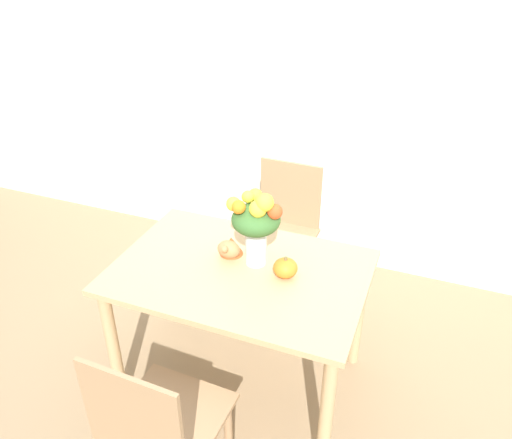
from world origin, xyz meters
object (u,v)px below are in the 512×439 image
(dining_chair_far_side, at_px, (159,428))
(dining_chair_near_window, at_px, (282,231))
(flower_vase, at_px, (256,223))
(turkey_figurine, at_px, (230,247))
(pumpkin, at_px, (285,268))

(dining_chair_far_side, bearing_deg, dining_chair_near_window, -87.26)
(flower_vase, distance_m, dining_chair_far_side, 0.95)
(turkey_figurine, relative_size, dining_chair_far_side, 0.18)
(dining_chair_near_window, bearing_deg, flower_vase, -80.07)
(pumpkin, distance_m, dining_chair_near_window, 0.87)
(pumpkin, height_order, dining_chair_far_side, dining_chair_far_side)
(dining_chair_far_side, bearing_deg, pumpkin, -105.88)
(pumpkin, xyz_separation_m, turkey_figurine, (-0.31, 0.06, 0.00))
(flower_vase, bearing_deg, turkey_figurine, 173.61)
(dining_chair_near_window, bearing_deg, pumpkin, -69.08)
(pumpkin, xyz_separation_m, dining_chair_near_window, (-0.27, 0.77, -0.31))
(turkey_figurine, bearing_deg, dining_chair_far_side, -85.81)
(flower_vase, bearing_deg, pumpkin, -16.38)
(turkey_figurine, bearing_deg, dining_chair_near_window, 86.92)
(dining_chair_near_window, bearing_deg, dining_chair_far_side, -87.39)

